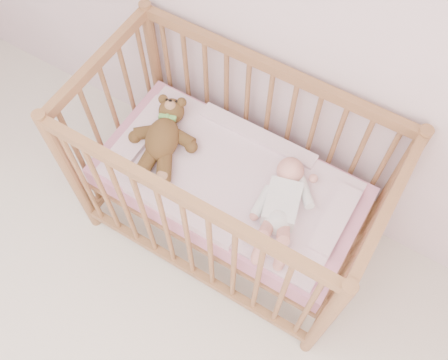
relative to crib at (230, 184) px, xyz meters
The scene contains 5 objects.
crib is the anchor object (origin of this frame).
mattress 0.01m from the crib, ahead, with size 1.22×0.62×0.13m, color pink.
blanket 0.06m from the crib, ahead, with size 1.10×0.58×0.06m, color #EEA4BE, non-canonical shape.
baby 0.31m from the crib, ahead, with size 0.26×0.55×0.13m, color white, non-canonical shape.
teddy_bear 0.38m from the crib, behind, with size 0.34×0.49×0.13m, color brown, non-canonical shape.
Camera 1 is at (0.68, 0.64, 2.54)m, focal length 40.00 mm.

